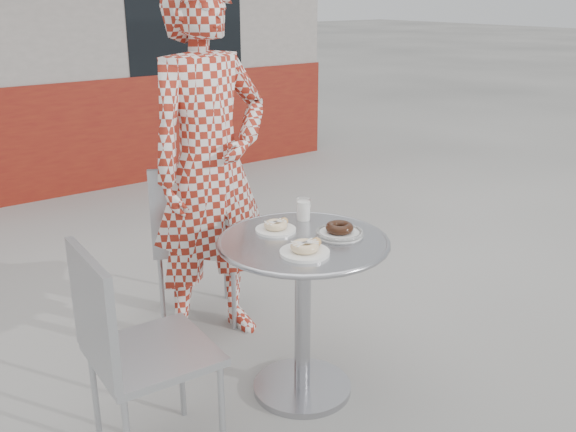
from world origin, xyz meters
TOP-DOWN VIEW (x-y plane):
  - ground at (0.00, 0.00)m, footprint 60.00×60.00m
  - bistro_table at (-0.03, -0.04)m, footprint 0.74×0.74m
  - chair_far at (-0.07, 0.87)m, footprint 0.58×0.59m
  - chair_left at (-0.77, -0.05)m, footprint 0.46×0.45m
  - seated_person at (-0.08, 0.65)m, footprint 0.71×0.50m
  - plate_far at (-0.06, 0.11)m, footprint 0.18×0.18m
  - plate_near at (-0.12, -0.17)m, footprint 0.20×0.20m
  - plate_checker at (0.13, -0.09)m, footprint 0.21×0.21m
  - milk_cup at (0.12, 0.16)m, footprint 0.07×0.07m

SIDE VIEW (x-z plane):
  - ground at x=0.00m, z-range 0.00..0.00m
  - chair_left at x=-0.77m, z-range -0.17..0.73m
  - chair_far at x=-0.07m, z-range -0.18..0.75m
  - bistro_table at x=-0.03m, z-range 0.19..0.94m
  - plate_checker at x=0.13m, z-range 0.74..0.79m
  - plate_far at x=-0.06m, z-range 0.74..0.79m
  - plate_near at x=-0.12m, z-range 0.74..0.79m
  - milk_cup at x=0.12m, z-range 0.74..0.85m
  - seated_person at x=-0.08m, z-range 0.00..1.84m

